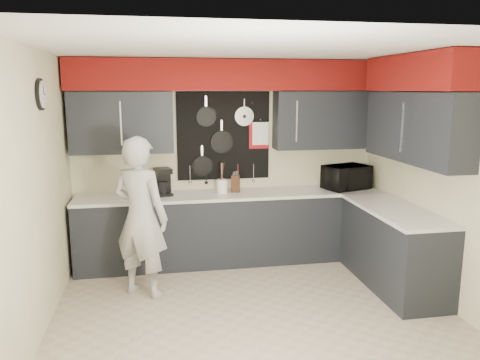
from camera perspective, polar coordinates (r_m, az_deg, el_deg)
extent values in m
plane|color=tan|center=(4.96, 1.67, -15.67)|extent=(4.00, 4.00, 0.00)
cube|color=beige|center=(6.22, -1.56, 2.44)|extent=(4.00, 0.01, 2.60)
cube|color=black|center=(5.95, -14.20, 6.80)|extent=(1.24, 0.32, 0.75)
cube|color=black|center=(6.34, 10.24, 7.20)|extent=(1.34, 0.32, 0.75)
cube|color=#660E0B|center=(5.98, -1.36, 12.66)|extent=(3.94, 0.36, 0.38)
cube|color=black|center=(6.16, -2.02, 5.40)|extent=(1.22, 0.03, 1.15)
cylinder|color=black|center=(6.08, -4.15, 7.71)|extent=(0.26, 0.04, 0.26)
cylinder|color=black|center=(6.13, -2.24, 4.66)|extent=(0.30, 0.04, 0.30)
cylinder|color=black|center=(6.14, -4.63, 1.72)|extent=(0.27, 0.04, 0.27)
cylinder|color=silver|center=(6.15, 0.52, 7.78)|extent=(0.25, 0.02, 0.25)
cube|color=#9E0C14|center=(6.23, 2.30, 5.41)|extent=(0.26, 0.01, 0.34)
cube|color=white|center=(6.22, 2.52, 5.67)|extent=(0.22, 0.01, 0.30)
cylinder|color=silver|center=(6.16, -6.11, 0.69)|extent=(0.01, 0.01, 0.20)
cylinder|color=silver|center=(6.18, -4.14, 0.75)|extent=(0.01, 0.01, 0.20)
cylinder|color=silver|center=(6.20, -2.19, 0.82)|extent=(0.01, 0.01, 0.20)
cylinder|color=silver|center=(6.24, -0.26, 0.88)|extent=(0.01, 0.01, 0.20)
cylinder|color=silver|center=(6.28, 1.66, 0.94)|extent=(0.01, 0.01, 0.20)
cube|color=beige|center=(5.31, 23.34, 0.03)|extent=(0.01, 3.50, 2.60)
cube|color=black|center=(5.41, 20.64, 6.04)|extent=(0.32, 1.70, 0.75)
cube|color=#660E0B|center=(5.39, 20.88, 12.14)|extent=(0.36, 1.70, 0.38)
cube|color=beige|center=(4.56, -23.57, -1.66)|extent=(0.01, 3.50, 2.60)
cylinder|color=black|center=(4.85, -23.13, 9.57)|extent=(0.04, 0.30, 0.30)
cylinder|color=white|center=(4.85, -22.87, 9.59)|extent=(0.01, 0.26, 0.26)
cube|color=black|center=(6.13, -1.10, -5.95)|extent=(3.90, 0.60, 0.88)
cube|color=silver|center=(5.99, -1.09, -1.78)|extent=(3.90, 0.63, 0.04)
cube|color=black|center=(5.66, 18.20, -7.97)|extent=(0.60, 1.60, 0.88)
cube|color=silver|center=(5.53, 18.34, -3.47)|extent=(0.63, 1.60, 0.04)
cube|color=black|center=(6.01, -0.69, -10.22)|extent=(3.90, 0.06, 0.10)
imported|color=black|center=(6.36, 12.83, 0.33)|extent=(0.67, 0.56, 0.32)
cube|color=#321E10|center=(6.02, -0.56, -0.46)|extent=(0.13, 0.13, 0.22)
cylinder|color=white|center=(5.97, -2.21, -0.78)|extent=(0.14, 0.14, 0.18)
cube|color=black|center=(5.94, -9.30, -1.70)|extent=(0.24, 0.27, 0.03)
cube|color=black|center=(5.99, -9.36, -0.02)|extent=(0.20, 0.11, 0.31)
cube|color=black|center=(5.88, -9.39, 1.12)|extent=(0.24, 0.27, 0.06)
cylinder|color=black|center=(5.90, -9.32, -0.91)|extent=(0.11, 0.11, 0.15)
imported|color=beige|center=(5.14, -12.01, -4.48)|extent=(0.77, 0.70, 1.75)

